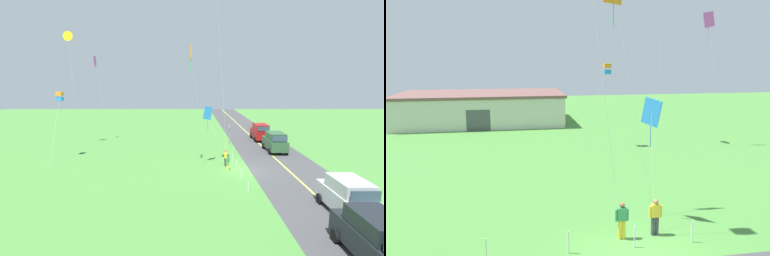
% 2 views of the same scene
% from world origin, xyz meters
% --- Properties ---
extents(ground_plane, '(120.00, 120.00, 0.10)m').
position_xyz_m(ground_plane, '(0.00, 0.00, -0.05)').
color(ground_plane, '#478438').
extents(asphalt_road, '(120.00, 7.00, 0.00)m').
position_xyz_m(asphalt_road, '(0.00, -4.00, 0.00)').
color(asphalt_road, '#424244').
rests_on(asphalt_road, ground).
extents(road_centre_stripe, '(120.00, 0.16, 0.00)m').
position_xyz_m(road_centre_stripe, '(0.00, -4.00, 0.01)').
color(road_centre_stripe, '#E5E04C').
rests_on(road_centre_stripe, asphalt_road).
extents(car_suv_foreground, '(4.40, 2.12, 2.24)m').
position_xyz_m(car_suv_foreground, '(7.12, -4.79, 1.15)').
color(car_suv_foreground, '#2D5633').
rests_on(car_suv_foreground, ground).
extents(car_parked_east_near, '(4.40, 2.12, 2.24)m').
position_xyz_m(car_parked_east_near, '(13.84, -4.65, 1.15)').
color(car_parked_east_near, maroon).
rests_on(car_parked_east_near, ground).
extents(car_parked_west_far, '(4.40, 2.12, 2.24)m').
position_xyz_m(car_parked_west_far, '(-13.65, -3.36, 1.15)').
color(car_parked_west_far, black).
rests_on(car_parked_west_far, ground).
extents(car_parked_west_near, '(4.40, 2.12, 2.24)m').
position_xyz_m(car_parked_west_near, '(-8.96, -4.60, 1.15)').
color(car_parked_west_near, '#B7B7BC').
rests_on(car_parked_west_near, ground).
extents(stop_sign, '(0.76, 0.08, 2.56)m').
position_xyz_m(stop_sign, '(11.50, -0.10, 1.80)').
color(stop_sign, gray).
rests_on(stop_sign, ground).
extents(person_adult_near, '(0.58, 0.22, 1.60)m').
position_xyz_m(person_adult_near, '(1.25, 1.57, 0.86)').
color(person_adult_near, '#3F3F47').
rests_on(person_adult_near, ground).
extents(person_adult_companion, '(0.58, 0.22, 1.60)m').
position_xyz_m(person_adult_companion, '(-0.24, 1.49, 0.86)').
color(person_adult_companion, yellow).
rests_on(person_adult_companion, ground).
extents(kite_red_low, '(0.66, 2.16, 5.71)m').
position_xyz_m(kite_red_low, '(1.56, 3.24, 4.95)').
color(kite_red_low, silver).
rests_on(kite_red_low, ground).
extents(kite_yellow_high, '(2.42, 0.79, 6.95)m').
position_xyz_m(kite_yellow_high, '(3.25, 17.79, 6.51)').
color(kite_yellow_high, silver).
rests_on(kite_yellow_high, ground).
extents(kite_green_far, '(0.25, 1.10, 13.53)m').
position_xyz_m(kite_green_far, '(8.08, 18.57, 12.90)').
color(kite_green_far, silver).
rests_on(kite_green_far, ground).
extents(kite_pink_drift, '(1.79, 1.24, 11.18)m').
position_xyz_m(kite_pink_drift, '(11.56, 16.81, 10.29)').
color(kite_pink_drift, silver).
rests_on(kite_pink_drift, ground).
extents(kite_orange_near, '(2.25, 1.60, 11.11)m').
position_xyz_m(kite_orange_near, '(0.19, 4.84, 10.24)').
color(kite_orange_near, silver).
rests_on(kite_orange_near, ground).
extents(fence_post_0, '(0.05, 0.05, 0.90)m').
position_xyz_m(fence_post_0, '(-5.68, 0.70, 0.45)').
color(fence_post_0, silver).
rests_on(fence_post_0, ground).
extents(fence_post_1, '(0.05, 0.05, 0.90)m').
position_xyz_m(fence_post_1, '(-2.60, 0.70, 0.45)').
color(fence_post_1, silver).
rests_on(fence_post_1, ground).
extents(fence_post_2, '(0.05, 0.05, 0.90)m').
position_xyz_m(fence_post_2, '(0.05, 0.70, 0.45)').
color(fence_post_2, silver).
rests_on(fence_post_2, ground).
extents(fence_post_3, '(0.05, 0.05, 0.90)m').
position_xyz_m(fence_post_3, '(2.50, 0.70, 0.45)').
color(fence_post_3, silver).
rests_on(fence_post_3, ground).
extents(fence_post_4, '(0.05, 0.05, 0.90)m').
position_xyz_m(fence_post_4, '(8.24, 0.70, 0.45)').
color(fence_post_4, silver).
rests_on(fence_post_4, ground).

